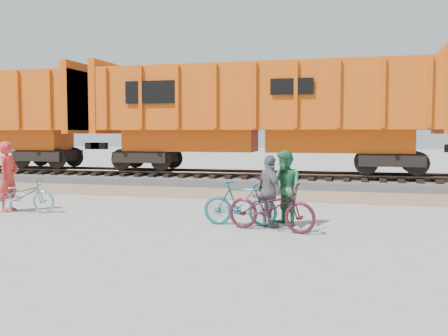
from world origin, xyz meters
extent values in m
plane|color=#9E9E99|center=(0.00, 0.00, 0.00)|extent=(120.00, 120.00, 0.00)
cube|color=#8D7357|center=(0.00, 5.50, 0.01)|extent=(120.00, 3.00, 0.02)
cube|color=slate|center=(0.00, 9.00, 0.15)|extent=(120.00, 4.00, 0.30)
cube|color=black|center=(-6.50, 9.00, 0.36)|extent=(0.22, 2.60, 0.12)
cube|color=black|center=(0.00, 9.00, 0.36)|extent=(0.22, 2.60, 0.12)
cube|color=black|center=(6.50, 9.00, 0.36)|extent=(0.22, 2.60, 0.12)
cylinder|color=#382821|center=(0.00, 8.28, 0.48)|extent=(120.00, 0.12, 0.12)
cylinder|color=#382821|center=(0.00, 9.72, 0.48)|extent=(120.00, 0.12, 0.12)
cube|color=#C84F0C|center=(-8.32, 9.00, 3.64)|extent=(0.30, 3.06, 3.10)
cube|color=black|center=(-0.17, 9.00, 0.94)|extent=(11.20, 2.20, 0.80)
cube|color=#C5500D|center=(-0.17, 9.00, 1.79)|extent=(11.76, 1.65, 0.90)
cube|color=#C5500D|center=(-0.17, 9.00, 3.54)|extent=(14.00, 3.00, 2.60)
cube|color=#C84F0C|center=(-7.02, 9.00, 3.64)|extent=(0.30, 3.06, 3.10)
cube|color=#C84F0C|center=(6.68, 9.00, 3.64)|extent=(0.30, 3.06, 3.10)
cube|color=black|center=(-4.37, 7.42, 3.74)|extent=(2.20, 0.04, 0.90)
imported|color=#6B9BB0|center=(-5.05, 0.18, 0.47)|extent=(1.85, 0.82, 0.94)
imported|color=#1A6979|center=(0.96, -0.23, 0.51)|extent=(1.71, 0.53, 1.02)
imported|color=#4A1526|center=(1.74, -0.69, 0.53)|extent=(2.11, 1.14, 1.05)
imported|color=red|center=(-5.55, 0.28, 0.94)|extent=(0.49, 0.72, 1.89)
imported|color=#2E7548|center=(1.96, -0.03, 0.86)|extent=(1.05, 1.06, 1.72)
imported|color=slate|center=(1.64, -0.29, 0.81)|extent=(0.88, 1.00, 1.63)
camera|label=1|loc=(3.39, -11.25, 2.11)|focal=40.00mm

